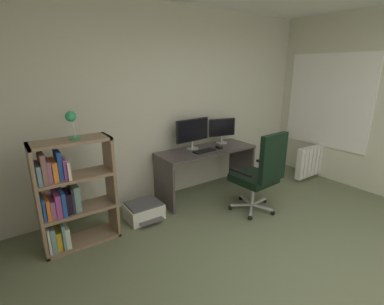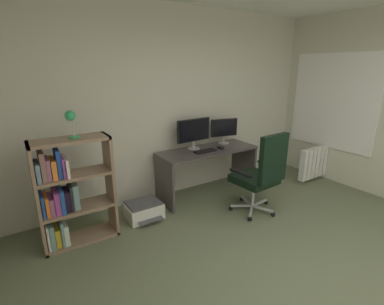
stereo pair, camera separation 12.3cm
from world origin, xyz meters
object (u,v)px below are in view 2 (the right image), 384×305
(monitor_main, at_px, (194,131))
(radiator, at_px, (321,161))
(desk, at_px, (208,161))
(office_chair, at_px, (261,173))
(desk_lamp, at_px, (71,119))
(monitor_secondary, at_px, (224,129))
(printer, at_px, (144,210))
(keyboard, at_px, (205,151))
(computer_mouse, at_px, (221,148))
(bookshelf, at_px, (67,194))

(monitor_main, height_order, radiator, monitor_main)
(desk, height_order, monitor_main, monitor_main)
(office_chair, relative_size, radiator, 1.06)
(monitor_main, distance_m, desk_lamp, 1.81)
(monitor_main, bearing_deg, monitor_secondary, 0.01)
(desk, relative_size, office_chair, 1.35)
(monitor_secondary, bearing_deg, office_chair, -101.06)
(desk, height_order, printer, desk)
(desk, bearing_deg, keyboard, -140.78)
(monitor_secondary, distance_m, computer_mouse, 0.40)
(computer_mouse, relative_size, printer, 0.22)
(office_chair, relative_size, desk_lamp, 3.92)
(desk, bearing_deg, monitor_main, 137.70)
(printer, height_order, radiator, radiator)
(desk_lamp, bearing_deg, computer_mouse, 3.10)
(computer_mouse, bearing_deg, monitor_secondary, 37.16)
(keyboard, distance_m, radiator, 2.27)
(monitor_secondary, distance_m, office_chair, 1.11)
(computer_mouse, xyz_separation_m, radiator, (1.89, -0.48, -0.42))
(office_chair, bearing_deg, printer, 150.77)
(radiator, bearing_deg, desk, 164.73)
(monitor_main, relative_size, radiator, 0.54)
(desk, relative_size, desk_lamp, 5.28)
(bookshelf, bearing_deg, monitor_secondary, 7.88)
(computer_mouse, height_order, radiator, computer_mouse)
(monitor_main, distance_m, computer_mouse, 0.48)
(desk_lamp, distance_m, printer, 1.50)
(bookshelf, bearing_deg, monitor_main, 10.28)
(monitor_main, distance_m, printer, 1.34)
(office_chair, relative_size, bookshelf, 0.94)
(desk, bearing_deg, radiator, -15.27)
(monitor_main, relative_size, desk_lamp, 2.00)
(monitor_secondary, distance_m, keyboard, 0.62)
(desk, height_order, monitor_secondary, monitor_secondary)
(keyboard, bearing_deg, radiator, -14.18)
(bookshelf, distance_m, printer, 1.02)
(desk_lamp, bearing_deg, keyboard, 3.51)
(keyboard, relative_size, computer_mouse, 3.40)
(office_chair, bearing_deg, monitor_secondary, 78.94)
(office_chair, height_order, printer, office_chair)
(desk_lamp, bearing_deg, monitor_main, 11.07)
(radiator, bearing_deg, computer_mouse, 165.72)
(monitor_secondary, bearing_deg, computer_mouse, -137.33)
(printer, bearing_deg, bookshelf, -175.96)
(desk_lamp, bearing_deg, office_chair, -18.14)
(computer_mouse, height_order, desk_lamp, desk_lamp)
(office_chair, xyz_separation_m, bookshelf, (-2.24, 0.69, -0.01))
(desk, height_order, office_chair, office_chair)
(monitor_secondary, relative_size, printer, 0.98)
(keyboard, distance_m, desk_lamp, 1.90)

